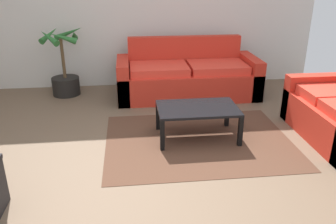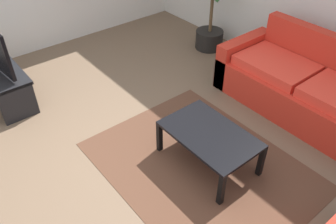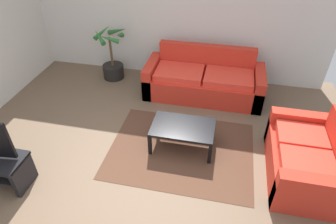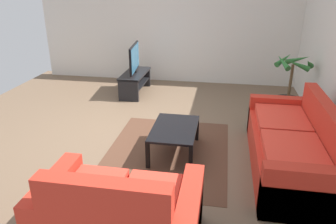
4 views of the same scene
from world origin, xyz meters
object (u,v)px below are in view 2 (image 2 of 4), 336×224
object	(u,v)px
tv_stand	(2,79)
coffee_table	(210,137)
couch_main	(310,91)
potted_palm	(211,26)

from	to	relation	value
tv_stand	coffee_table	xyz separation A→B (m)	(2.45, 1.23, 0.05)
couch_main	coffee_table	xyz separation A→B (m)	(-0.14, -1.54, 0.04)
potted_palm	coffee_table	bearing A→B (deg)	-44.86
coffee_table	potted_palm	world-z (taller)	potted_palm
coffee_table	potted_palm	distance (m)	2.57
couch_main	potted_palm	bearing A→B (deg)	172.11
couch_main	potted_palm	xyz separation A→B (m)	(-1.96, 0.27, 0.08)
potted_palm	tv_stand	bearing A→B (deg)	-101.66
coffee_table	potted_palm	size ratio (longest dim) A/B	0.86
couch_main	coffee_table	bearing A→B (deg)	-95.11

